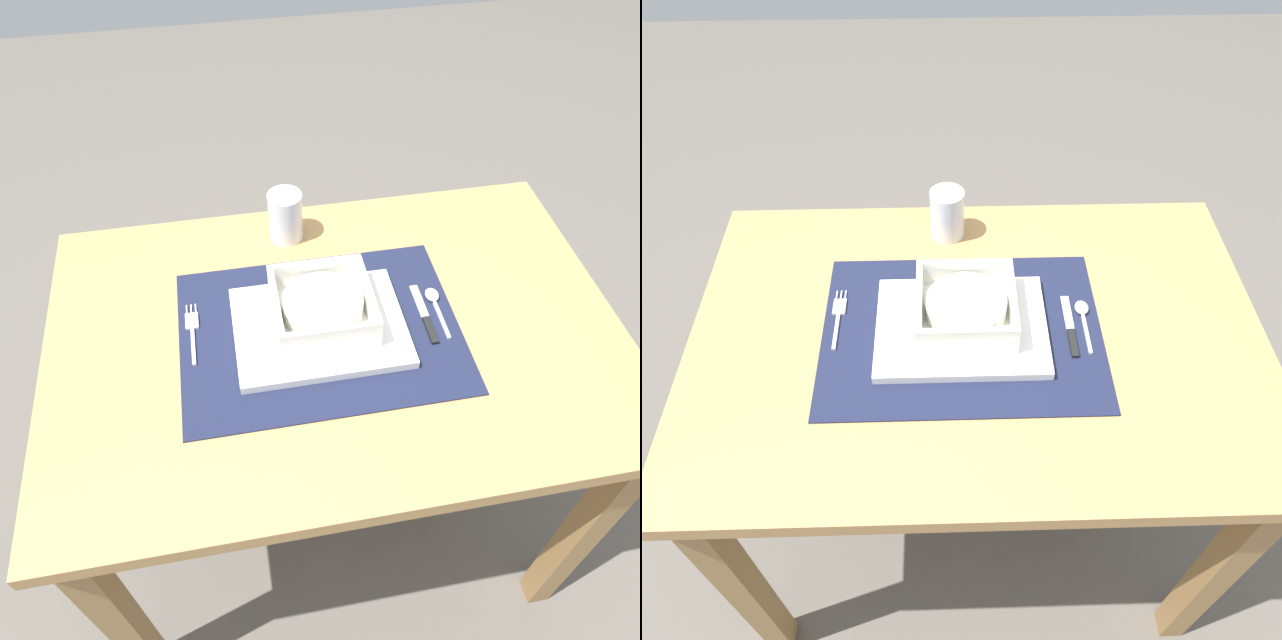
{
  "view_description": "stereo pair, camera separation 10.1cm",
  "coord_description": "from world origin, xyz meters",
  "views": [
    {
      "loc": [
        -0.15,
        -0.65,
        1.51
      ],
      "look_at": [
        -0.03,
        -0.0,
        0.75
      ],
      "focal_mm": 34.17,
      "sensor_mm": 36.0,
      "label": 1
    },
    {
      "loc": [
        -0.05,
        -0.66,
        1.51
      ],
      "look_at": [
        -0.03,
        -0.0,
        0.75
      ],
      "focal_mm": 34.17,
      "sensor_mm": 36.0,
      "label": 2
    }
  ],
  "objects": [
    {
      "name": "placemat",
      "position": [
        -0.03,
        -0.0,
        0.72
      ],
      "size": [
        0.47,
        0.35,
        0.0
      ],
      "primitive_type": "cube",
      "color": "#191E38",
      "rests_on": "dining_table"
    },
    {
      "name": "ground_plane",
      "position": [
        0.0,
        0.0,
        0.0
      ],
      "size": [
        6.0,
        6.0,
        0.0
      ],
      "primitive_type": "plane",
      "color": "#59544C"
    },
    {
      "name": "drinking_glass",
      "position": [
        -0.05,
        0.25,
        0.76
      ],
      "size": [
        0.07,
        0.07,
        0.1
      ],
      "color": "white",
      "rests_on": "dining_table"
    },
    {
      "name": "butter_knife",
      "position": [
        0.16,
        -0.01,
        0.73
      ],
      "size": [
        0.01,
        0.13,
        0.01
      ],
      "rotation": [
        0.0,
        0.0,
        0.04
      ],
      "color": "black",
      "rests_on": "placemat"
    },
    {
      "name": "serving_plate",
      "position": [
        -0.03,
        -0.0,
        0.73
      ],
      "size": [
        0.29,
        0.22,
        0.02
      ],
      "primitive_type": "cube",
      "color": "white",
      "rests_on": "placemat"
    },
    {
      "name": "dining_table",
      "position": [
        0.0,
        0.0,
        0.61
      ],
      "size": [
        0.97,
        0.67,
        0.72
      ],
      "color": "#B2844C",
      "rests_on": "ground"
    },
    {
      "name": "fork",
      "position": [
        -0.24,
        0.04,
        0.73
      ],
      "size": [
        0.02,
        0.13,
        0.0
      ],
      "rotation": [
        0.0,
        0.0,
        -0.05
      ],
      "color": "silver",
      "rests_on": "placemat"
    },
    {
      "name": "porridge_bowl",
      "position": [
        -0.02,
        0.01,
        0.76
      ],
      "size": [
        0.16,
        0.16,
        0.06
      ],
      "color": "white",
      "rests_on": "serving_plate"
    },
    {
      "name": "spoon",
      "position": [
        0.18,
        0.03,
        0.73
      ],
      "size": [
        0.02,
        0.12,
        0.01
      ],
      "rotation": [
        0.0,
        0.0,
        0.03
      ],
      "color": "silver",
      "rests_on": "placemat"
    }
  ]
}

